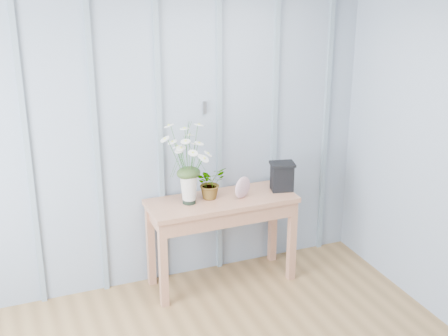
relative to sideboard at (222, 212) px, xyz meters
name	(u,v)px	position (x,y,z in m)	size (l,w,h in m)	color
room_shell	(179,80)	(-0.68, -1.08, 1.35)	(4.00, 4.50, 2.50)	#8C99AC
sideboard	(222,212)	(0.00, 0.00, 0.00)	(1.20, 0.45, 0.75)	#A46A4E
daisy_vase	(188,154)	(-0.27, 0.02, 0.52)	(0.46, 0.35, 0.65)	black
spider_plant	(210,183)	(-0.08, 0.06, 0.24)	(0.23, 0.20, 0.26)	#263C19
felt_disc_vessel	(243,187)	(0.16, -0.04, 0.20)	(0.18, 0.05, 0.18)	#964B6C
carved_box	(282,176)	(0.53, -0.01, 0.24)	(0.23, 0.19, 0.24)	black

